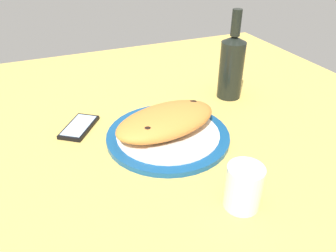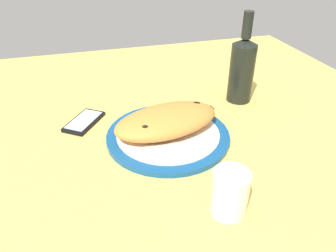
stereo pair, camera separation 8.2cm
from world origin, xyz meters
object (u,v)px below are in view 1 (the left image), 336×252
object	(u,v)px
knife	(184,114)
calzone	(166,120)
wine_bottle	(232,65)
plate	(168,135)
smartphone	(79,127)
water_glass	(243,189)
fork	(186,142)

from	to	relation	value
knife	calzone	bearing A→B (deg)	-144.55
calzone	wine_bottle	bearing A→B (deg)	26.47
plate	calzone	distance (cm)	4.03
plate	smartphone	world-z (taller)	plate
wine_bottle	water_glass	bearing A→B (deg)	-118.89
fork	wine_bottle	world-z (taller)	wine_bottle
smartphone	wine_bottle	size ratio (longest dim) A/B	0.51
smartphone	plate	bearing A→B (deg)	-33.39
calzone	fork	bearing A→B (deg)	-72.01
fork	smartphone	bearing A→B (deg)	139.76
fork	water_glass	xyz separation A→B (cm)	(1.86, -21.45, 2.13)
knife	wine_bottle	world-z (taller)	wine_bottle
calzone	knife	world-z (taller)	calzone
fork	water_glass	distance (cm)	21.64
fork	water_glass	size ratio (longest dim) A/B	1.72
plate	wine_bottle	xyz separation A→B (cm)	(27.47, 14.84, 9.76)
fork	knife	size ratio (longest dim) A/B	0.68
calzone	smartphone	distance (cm)	24.40
calzone	water_glass	distance (cm)	28.81
plate	calzone	bearing A→B (deg)	86.66
knife	smartphone	distance (cm)	29.03
calzone	wine_bottle	world-z (taller)	wine_bottle
plate	water_glass	xyz separation A→B (cm)	(4.22, -27.30, 3.20)
water_glass	wine_bottle	distance (cm)	48.57
calzone	water_glass	size ratio (longest dim) A/B	3.29
knife	smartphone	xyz separation A→B (cm)	(-28.12, 7.03, -1.59)
knife	wine_bottle	size ratio (longest dim) A/B	0.87
calzone	fork	distance (cm)	7.91
fork	knife	xyz separation A→B (cm)	(5.20, 12.37, 0.28)
plate	smartphone	bearing A→B (deg)	146.61
fork	wine_bottle	xyz separation A→B (cm)	(25.11, 20.69, 8.68)
knife	wine_bottle	distance (cm)	23.16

